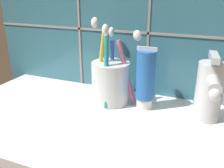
{
  "coord_description": "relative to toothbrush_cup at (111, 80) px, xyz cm",
  "views": [
    {
      "loc": [
        15.48,
        -38.57,
        26.07
      ],
      "look_at": [
        -1.83,
        3.34,
        8.36
      ],
      "focal_mm": 40.0,
      "sensor_mm": 36.0,
      "label": 1
    }
  ],
  "objects": [
    {
      "name": "sink_faucet",
      "position": [
        20.15,
        -0.69,
        1.2
      ],
      "size": [
        4.96,
        11.24,
        12.93
      ],
      "rotation": [
        0.0,
        0.0,
        -1.45
      ],
      "color": "silver",
      "rests_on": "sink_counter"
    },
    {
      "name": "tile_wall_backsplash",
      "position": [
        4.22,
        8.24,
        14.62
      ],
      "size": [
        79.67,
        1.72,
        43.36
      ],
      "color": "#336B7F",
      "rests_on": "ground"
    },
    {
      "name": "toothbrush_cup",
      "position": [
        0.0,
        0.0,
        0.0
      ],
      "size": [
        11.68,
        12.06,
        18.35
      ],
      "color": "silver",
      "rests_on": "sink_counter"
    },
    {
      "name": "toothpaste_tube",
      "position": [
        7.75,
        -0.04,
        1.42
      ],
      "size": [
        4.1,
        3.9,
        13.17
      ],
      "color": "white",
      "rests_on": "sink_counter"
    },
    {
      "name": "sink_counter",
      "position": [
        4.21,
        -8.38,
        -6.07
      ],
      "size": [
        69.67,
        32.74,
        2.0
      ],
      "primitive_type": "cube",
      "color": "white",
      "rests_on": "ground"
    }
  ]
}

